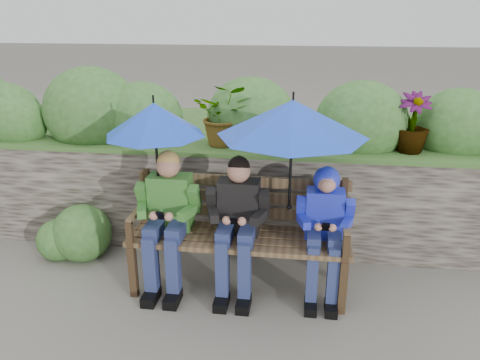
# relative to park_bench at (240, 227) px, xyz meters

# --- Properties ---
(ground) EXTENTS (60.00, 60.00, 0.00)m
(ground) POSITION_rel_park_bench_xyz_m (-0.01, -0.07, -0.55)
(ground) COLOR slate
(ground) RESTS_ON ground
(garden_backdrop) EXTENTS (8.00, 2.88, 1.79)m
(garden_backdrop) POSITION_rel_park_bench_xyz_m (-0.05, 1.53, 0.08)
(garden_backdrop) COLOR #332D26
(garden_backdrop) RESTS_ON ground
(park_bench) EXTENTS (1.82, 0.53, 0.96)m
(park_bench) POSITION_rel_park_bench_xyz_m (0.00, 0.00, 0.00)
(park_bench) COLOR #382717
(park_bench) RESTS_ON ground
(boy_left) EXTENTS (0.52, 0.61, 1.18)m
(boy_left) POSITION_rel_park_bench_xyz_m (-0.60, -0.09, 0.12)
(boy_left) COLOR #2A6726
(boy_left) RESTS_ON ground
(boy_middle) EXTENTS (0.51, 0.59, 1.16)m
(boy_middle) POSITION_rel_park_bench_xyz_m (-0.01, -0.09, 0.11)
(boy_middle) COLOR black
(boy_middle) RESTS_ON ground
(boy_right) EXTENTS (0.46, 0.55, 1.10)m
(boy_right) POSITION_rel_park_bench_xyz_m (0.69, -0.07, 0.12)
(boy_right) COLOR #2023B8
(boy_right) RESTS_ON ground
(umbrella_left) EXTENTS (0.82, 0.82, 0.92)m
(umbrella_left) POSITION_rel_park_bench_xyz_m (-0.68, -0.02, 0.90)
(umbrella_left) COLOR blue
(umbrella_left) RESTS_ON ground
(umbrella_right) EXTENTS (1.17, 1.17, 0.95)m
(umbrella_right) POSITION_rel_park_bench_xyz_m (0.40, -0.02, 0.94)
(umbrella_right) COLOR blue
(umbrella_right) RESTS_ON ground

